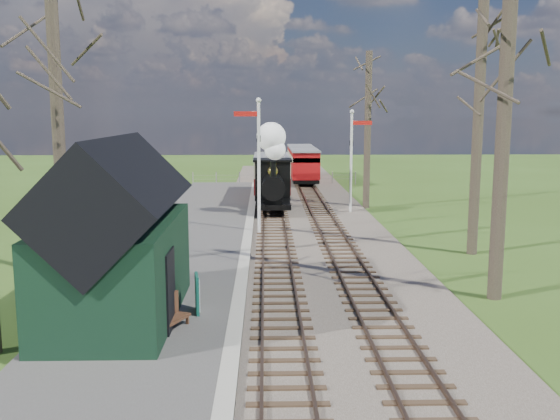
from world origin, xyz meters
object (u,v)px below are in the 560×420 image
Objects in this scene: locomotive at (273,174)px; red_carriage_a at (304,166)px; station_shed at (117,240)px; coach at (272,174)px; semaphore_near at (257,156)px; sign_board at (197,294)px; bench at (165,315)px; red_carriage_b at (300,160)px; person at (157,295)px; semaphore_far at (353,153)px.

red_carriage_a is at bearing 79.27° from locomotive.
coach is at bearing 79.79° from station_shed.
semaphore_near is 5.90× the size of sign_board.
red_carriage_b is at bearing 81.78° from bench.
station_shed is 4.19× the size of bench.
locomotive reaches higher than coach.
red_carriage_a is 3.52× the size of person.
red_carriage_b is 38.60m from bench.
coach is 25.17m from bench.
red_carriage_b is (2.60, 13.21, -0.10)m from coach.
sign_board is 0.70× the size of bench.
semaphore_near reaches higher than red_carriage_a.
sign_board is at bearing -98.84° from red_carriage_a.
locomotive is at bearing 82.56° from semaphore_near.
red_carriage_a is 5.50m from red_carriage_b.
station_shed is 1.29× the size of locomotive.
coach is at bearing 84.52° from sign_board.
semaphore_far is 19.25m from red_carriage_b.
red_carriage_b is 3.47× the size of bench.
semaphore_far reaches higher than red_carriage_b.
coach is 5.19× the size of bench.
semaphore_far is 5.43× the size of sign_board.
semaphore_near is at bearing -99.76° from red_carriage_a.
locomotive reaches higher than station_shed.
semaphore_far is at bearing 64.28° from station_shed.
person is at bearing -100.97° from semaphore_near.
locomotive reaches higher than person.
semaphore_near reaches higher than locomotive.
locomotive is 17.72m from sign_board.
semaphore_far is (8.67, 18.00, 1.08)m from station_shed.
station_shed is at bearing 141.11° from bench.
coach is at bearing 89.89° from locomotive.
station_shed is at bearing -102.32° from red_carriage_a.
semaphore_far is (5.14, 6.00, -0.27)m from semaphore_near.
station_shed reaches higher than red_carriage_b.
bench is at bearing -110.88° from semaphore_far.
locomotive reaches higher than bench.
semaphore_near is 1.09× the size of semaphore_far.
semaphore_far is at bearing 69.12° from bench.
red_carriage_b is (0.00, 5.50, 0.00)m from red_carriage_a.
locomotive is (0.76, 5.80, -1.39)m from semaphore_near.
station_shed is at bearing -106.38° from semaphore_near.
red_carriage_b is 38.07m from person.
semaphore_near is 0.80× the size of coach.
semaphore_far is 3.87× the size of person.
red_carriage_b is at bearing 78.87° from coach.
red_carriage_b is at bearing 82.35° from semaphore_near.
red_carriage_a is at bearing -20.10° from person.
bench is at bearing -38.89° from station_shed.
locomotive is 14.05m from red_carriage_a.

